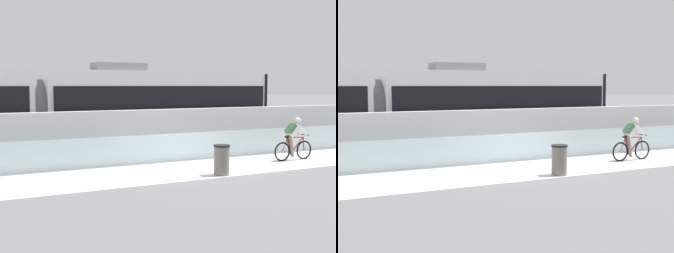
% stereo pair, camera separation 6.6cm
% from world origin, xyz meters
% --- Properties ---
extents(ground_plane, '(200.00, 200.00, 0.00)m').
position_xyz_m(ground_plane, '(0.00, 0.00, 0.00)').
color(ground_plane, slate).
extents(bike_path_deck, '(32.00, 3.20, 0.01)m').
position_xyz_m(bike_path_deck, '(0.00, 0.00, 0.01)').
color(bike_path_deck, silver).
rests_on(bike_path_deck, ground).
extents(glass_parapet, '(32.00, 0.05, 1.03)m').
position_xyz_m(glass_parapet, '(0.00, 1.85, 0.51)').
color(glass_parapet, silver).
rests_on(glass_parapet, ground).
extents(concrete_barrier_wall, '(32.00, 0.36, 1.83)m').
position_xyz_m(concrete_barrier_wall, '(0.00, 3.65, 0.92)').
color(concrete_barrier_wall, silver).
rests_on(concrete_barrier_wall, ground).
extents(tram_rail_near, '(32.00, 0.08, 0.01)m').
position_xyz_m(tram_rail_near, '(0.00, 6.13, 0.00)').
color(tram_rail_near, '#595654').
rests_on(tram_rail_near, ground).
extents(tram_rail_far, '(32.00, 0.08, 0.01)m').
position_xyz_m(tram_rail_far, '(0.00, 7.57, 0.00)').
color(tram_rail_far, '#595654').
rests_on(tram_rail_far, ground).
extents(tram, '(22.56, 2.54, 3.81)m').
position_xyz_m(tram, '(-3.95, 6.85, 1.89)').
color(tram, silver).
rests_on(tram, ground).
extents(cyclist_on_bike, '(1.77, 0.58, 1.61)m').
position_xyz_m(cyclist_on_bike, '(4.11, -0.00, 0.80)').
color(cyclist_on_bike, black).
rests_on(cyclist_on_bike, ground).
extents(trash_bin, '(0.51, 0.51, 0.96)m').
position_xyz_m(trash_bin, '(0.11, -1.25, 0.48)').
color(trash_bin, slate).
rests_on(trash_bin, ground).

